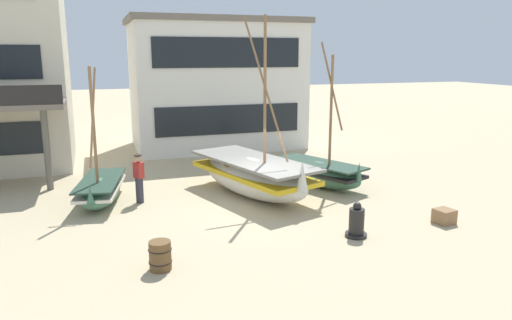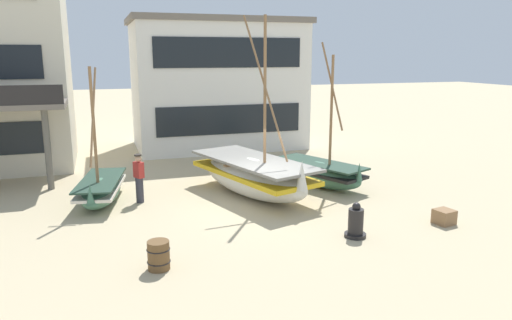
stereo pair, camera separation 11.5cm
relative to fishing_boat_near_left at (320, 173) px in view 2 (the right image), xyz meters
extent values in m
plane|color=tan|center=(-2.85, -1.79, -0.54)|extent=(120.00, 120.00, 0.00)
ellipsoid|color=#427056|center=(-0.01, 0.02, -0.07)|extent=(2.70, 4.00, 0.95)
cube|color=black|center=(-0.01, 0.02, 0.05)|extent=(2.65, 3.87, 0.11)
cube|color=#243D2F|center=(-0.01, 0.02, 0.37)|extent=(2.71, 3.95, 0.07)
cone|color=#427056|center=(0.72, -1.66, 0.36)|extent=(0.34, 0.34, 0.66)
cylinder|color=olive|center=(0.18, -0.42, 2.27)|extent=(0.10, 0.10, 4.30)
cylinder|color=olive|center=(0.18, -0.42, 3.30)|extent=(0.52, 1.06, 3.14)
cube|color=olive|center=(-0.12, 0.28, 0.26)|extent=(1.18, 0.64, 0.06)
ellipsoid|color=silver|center=(-2.79, -0.30, 0.12)|extent=(3.55, 5.82, 1.33)
cube|color=gold|center=(-2.79, -0.30, 0.29)|extent=(3.50, 5.62, 0.16)
cube|color=gray|center=(-2.79, -0.30, 0.73)|extent=(3.57, 5.74, 0.09)
cone|color=silver|center=(-2.01, -2.81, 0.72)|extent=(0.50, 0.50, 0.93)
cylinder|color=olive|center=(-2.59, -0.95, 3.04)|extent=(0.10, 0.10, 5.31)
cylinder|color=olive|center=(-2.59, -0.95, 3.39)|extent=(0.82, 2.42, 4.74)
cube|color=olive|center=(-2.91, 0.09, 0.59)|extent=(1.87, 0.72, 0.06)
ellipsoid|color=#427056|center=(-8.01, 0.49, -0.13)|extent=(1.84, 3.60, 0.83)
cube|color=silver|center=(-8.01, 0.49, -0.03)|extent=(1.83, 3.46, 0.10)
cube|color=#243D2F|center=(-8.01, 0.49, 0.25)|extent=(1.87, 3.53, 0.06)
cone|color=#427056|center=(-8.33, -1.12, 0.24)|extent=(0.28, 0.28, 0.58)
cylinder|color=olive|center=(-8.10, 0.07, 2.05)|extent=(0.10, 0.10, 4.03)
cylinder|color=olive|center=(-8.10, 0.07, 2.50)|extent=(0.42, 1.81, 3.03)
cube|color=olive|center=(-7.96, 0.74, 0.16)|extent=(1.15, 0.38, 0.06)
cylinder|color=#33333D|center=(-6.76, 0.06, -0.10)|extent=(0.26, 0.26, 0.88)
cube|color=#B22D28|center=(-6.76, 0.06, 0.61)|extent=(0.36, 0.42, 0.54)
sphere|color=tan|center=(-6.76, 0.06, 1.00)|extent=(0.22, 0.22, 0.22)
cylinder|color=#2D2823|center=(-6.76, 0.06, 1.12)|extent=(0.24, 0.24, 0.05)
cylinder|color=black|center=(-1.35, -5.07, -0.49)|extent=(0.60, 0.60, 0.10)
cylinder|color=black|center=(-1.35, -5.07, -0.09)|extent=(0.42, 0.42, 0.71)
sphere|color=black|center=(-1.35, -5.07, 0.34)|extent=(0.23, 0.23, 0.23)
cylinder|color=brown|center=(-6.80, -5.45, -0.19)|extent=(0.52, 0.52, 0.70)
torus|color=black|center=(-6.80, -5.45, -0.04)|extent=(0.56, 0.56, 0.03)
torus|color=black|center=(-6.80, -5.45, -0.35)|extent=(0.56, 0.56, 0.03)
cube|color=olive|center=(1.70, -4.99, -0.32)|extent=(0.62, 0.62, 0.44)
cube|color=white|center=(-1.68, 9.43, 2.73)|extent=(8.76, 5.19, 6.53)
cube|color=#70665B|center=(-1.68, 9.43, 6.14)|extent=(9.12, 5.40, 0.30)
cube|color=black|center=(-1.68, 6.80, 1.26)|extent=(7.36, 0.06, 1.44)
cube|color=black|center=(-1.68, 6.80, 4.52)|extent=(7.36, 0.06, 1.44)
cylinder|color=#666056|center=(-9.80, 2.82, 0.97)|extent=(0.24, 0.24, 3.02)
camera|label=1|loc=(-8.03, -16.09, 4.42)|focal=33.57mm
camera|label=2|loc=(-7.92, -16.13, 4.42)|focal=33.57mm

